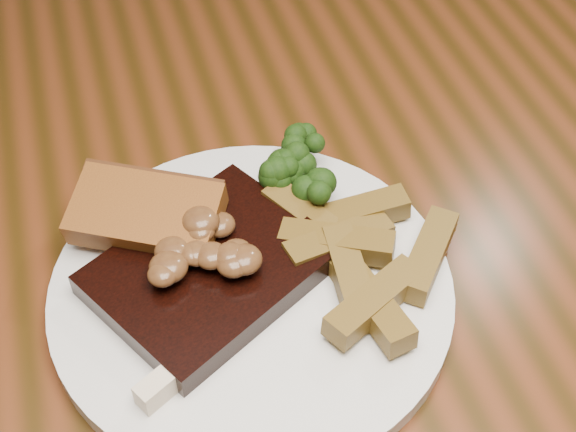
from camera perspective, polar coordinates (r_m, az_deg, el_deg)
The scene contains 9 objects.
dining_table at distance 0.71m, azimuth -0.09°, elevation -6.88°, with size 1.60×0.90×0.75m.
chair_far at distance 1.35m, azimuth -0.28°, elevation 13.04°, with size 0.50×0.50×0.85m.
plate at distance 0.60m, azimuth -2.59°, elevation -5.39°, with size 0.30×0.30×0.01m, color silver.
steak at distance 0.59m, azimuth -5.50°, elevation -3.89°, with size 0.16×0.12×0.02m, color black.
steak_bone at distance 0.56m, azimuth -4.20°, elevation -8.30°, with size 0.16×0.01×0.02m, color beige.
mushroom_pile at distance 0.57m, azimuth -6.60°, elevation -2.53°, with size 0.08×0.08×0.03m, color brown, non-canonical shape.
garlic_bread at distance 0.62m, azimuth -9.82°, elevation -1.10°, with size 0.11×0.06×0.02m, color brown.
potato_wedges at distance 0.59m, azimuth 5.06°, elevation -3.30°, with size 0.11×0.11×0.02m, color brown, non-canonical shape.
broccoli_cluster at distance 0.64m, azimuth 0.80°, elevation 3.26°, with size 0.06×0.06×0.04m, color #1D380C, non-canonical shape.
Camera 1 is at (-0.12, -0.39, 1.23)m, focal length 50.00 mm.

